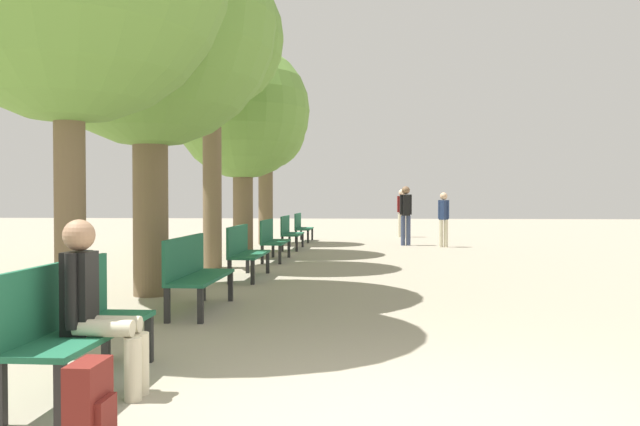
{
  "coord_description": "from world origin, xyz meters",
  "views": [
    {
      "loc": [
        -0.1,
        -3.66,
        1.37
      ],
      "look_at": [
        -0.83,
        6.06,
        1.15
      ],
      "focal_mm": 35.0,
      "sensor_mm": 36.0,
      "label": 1
    }
  ],
  "objects_px": {
    "person_seated": "(95,302)",
    "pedestrian_mid": "(406,212)",
    "pedestrian_far": "(402,210)",
    "bench_row_2": "(244,249)",
    "bench_row_3": "(272,237)",
    "bench_row_1": "(194,269)",
    "tree_row_3": "(243,113)",
    "backpack": "(90,404)",
    "bench_row_4": "(289,230)",
    "tree_row_2": "(212,41)",
    "bench_row_5": "(301,226)",
    "pedestrian_near": "(444,216)",
    "tree_row_4": "(266,132)",
    "tree_row_1": "(150,22)",
    "bench_row_0": "(73,318)"
  },
  "relations": [
    {
      "from": "person_seated",
      "to": "pedestrian_mid",
      "type": "xyz_separation_m",
      "value": [
        3.02,
        14.35,
        0.35
      ]
    },
    {
      "from": "pedestrian_far",
      "to": "pedestrian_mid",
      "type": "bearing_deg",
      "value": -91.63
    },
    {
      "from": "bench_row_2",
      "to": "bench_row_3",
      "type": "bearing_deg",
      "value": 90.0
    },
    {
      "from": "bench_row_1",
      "to": "tree_row_3",
      "type": "bearing_deg",
      "value": 96.98
    },
    {
      "from": "bench_row_1",
      "to": "pedestrian_far",
      "type": "relative_size",
      "value": 0.93
    },
    {
      "from": "tree_row_3",
      "to": "backpack",
      "type": "bearing_deg",
      "value": -82.71
    },
    {
      "from": "bench_row_2",
      "to": "tree_row_3",
      "type": "relative_size",
      "value": 0.31
    },
    {
      "from": "bench_row_4",
      "to": "tree_row_3",
      "type": "xyz_separation_m",
      "value": [
        -0.95,
        -1.62,
        2.98
      ]
    },
    {
      "from": "bench_row_1",
      "to": "tree_row_2",
      "type": "bearing_deg",
      "value": 101.44
    },
    {
      "from": "bench_row_5",
      "to": "pedestrian_mid",
      "type": "distance_m",
      "value": 3.61
    },
    {
      "from": "bench_row_1",
      "to": "pedestrian_mid",
      "type": "xyz_separation_m",
      "value": [
        3.26,
        11.05,
        0.49
      ]
    },
    {
      "from": "tree_row_2",
      "to": "pedestrian_mid",
      "type": "xyz_separation_m",
      "value": [
        4.21,
        6.34,
        -3.5
      ]
    },
    {
      "from": "person_seated",
      "to": "pedestrian_near",
      "type": "distance_m",
      "value": 14.38
    },
    {
      "from": "tree_row_4",
      "to": "bench_row_4",
      "type": "bearing_deg",
      "value": -62.77
    },
    {
      "from": "bench_row_4",
      "to": "tree_row_1",
      "type": "relative_size",
      "value": 0.28
    },
    {
      "from": "person_seated",
      "to": "backpack",
      "type": "height_order",
      "value": "person_seated"
    },
    {
      "from": "tree_row_1",
      "to": "tree_row_4",
      "type": "distance_m",
      "value": 10.1
    },
    {
      "from": "bench_row_2",
      "to": "bench_row_0",
      "type": "bearing_deg",
      "value": -90.0
    },
    {
      "from": "bench_row_5",
      "to": "tree_row_2",
      "type": "height_order",
      "value": "tree_row_2"
    },
    {
      "from": "bench_row_0",
      "to": "pedestrian_far",
      "type": "distance_m",
      "value": 18.57
    },
    {
      "from": "pedestrian_mid",
      "to": "bench_row_4",
      "type": "bearing_deg",
      "value": -153.19
    },
    {
      "from": "tree_row_1",
      "to": "person_seated",
      "type": "bearing_deg",
      "value": -75.13
    },
    {
      "from": "bench_row_1",
      "to": "person_seated",
      "type": "height_order",
      "value": "person_seated"
    },
    {
      "from": "backpack",
      "to": "pedestrian_near",
      "type": "xyz_separation_m",
      "value": [
        3.72,
        14.62,
        0.66
      ]
    },
    {
      "from": "bench_row_1",
      "to": "person_seated",
      "type": "relative_size",
      "value": 1.31
    },
    {
      "from": "bench_row_2",
      "to": "tree_row_1",
      "type": "height_order",
      "value": "tree_row_1"
    },
    {
      "from": "tree_row_3",
      "to": "pedestrian_far",
      "type": "distance_m",
      "value": 8.88
    },
    {
      "from": "tree_row_4",
      "to": "backpack",
      "type": "distance_m",
      "value": 15.78
    },
    {
      "from": "bench_row_1",
      "to": "pedestrian_far",
      "type": "xyz_separation_m",
      "value": [
        3.37,
        15.12,
        0.47
      ]
    },
    {
      "from": "bench_row_5",
      "to": "tree_row_2",
      "type": "relative_size",
      "value": 0.27
    },
    {
      "from": "pedestrian_mid",
      "to": "pedestrian_near",
      "type": "bearing_deg",
      "value": -28.33
    },
    {
      "from": "tree_row_2",
      "to": "tree_row_4",
      "type": "relative_size",
      "value": 1.27
    },
    {
      "from": "bench_row_1",
      "to": "bench_row_5",
      "type": "relative_size",
      "value": 1.0
    },
    {
      "from": "bench_row_0",
      "to": "bench_row_3",
      "type": "relative_size",
      "value": 1.0
    },
    {
      "from": "tree_row_2",
      "to": "tree_row_4",
      "type": "xyz_separation_m",
      "value": [
        -0.0,
        6.55,
        -1.09
      ]
    },
    {
      "from": "bench_row_1",
      "to": "bench_row_2",
      "type": "distance_m",
      "value": 3.14
    },
    {
      "from": "bench_row_3",
      "to": "person_seated",
      "type": "relative_size",
      "value": 1.31
    },
    {
      "from": "bench_row_5",
      "to": "person_seated",
      "type": "relative_size",
      "value": 1.31
    },
    {
      "from": "tree_row_2",
      "to": "pedestrian_near",
      "type": "height_order",
      "value": "tree_row_2"
    },
    {
      "from": "bench_row_1",
      "to": "bench_row_4",
      "type": "distance_m",
      "value": 9.41
    },
    {
      "from": "bench_row_4",
      "to": "tree_row_1",
      "type": "bearing_deg",
      "value": -96.61
    },
    {
      "from": "person_seated",
      "to": "pedestrian_near",
      "type": "xyz_separation_m",
      "value": [
        4.06,
        13.79,
        0.24
      ]
    },
    {
      "from": "bench_row_0",
      "to": "pedestrian_mid",
      "type": "height_order",
      "value": "pedestrian_mid"
    },
    {
      "from": "bench_row_5",
      "to": "tree_row_4",
      "type": "bearing_deg",
      "value": -126.63
    },
    {
      "from": "bench_row_1",
      "to": "backpack",
      "type": "bearing_deg",
      "value": -82.11
    },
    {
      "from": "tree_row_1",
      "to": "tree_row_3",
      "type": "relative_size",
      "value": 1.1
    },
    {
      "from": "bench_row_5",
      "to": "pedestrian_far",
      "type": "relative_size",
      "value": 0.93
    },
    {
      "from": "bench_row_4",
      "to": "bench_row_1",
      "type": "bearing_deg",
      "value": -90.0
    },
    {
      "from": "tree_row_2",
      "to": "pedestrian_near",
      "type": "distance_m",
      "value": 8.6
    },
    {
      "from": "bench_row_3",
      "to": "backpack",
      "type": "bearing_deg",
      "value": -86.85
    }
  ]
}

